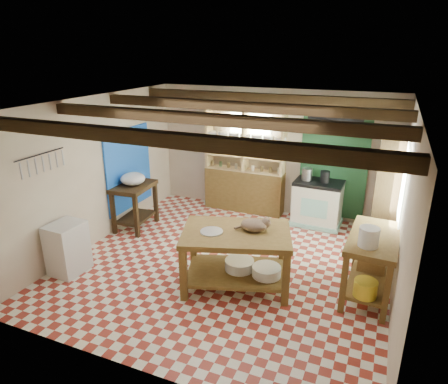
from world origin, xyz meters
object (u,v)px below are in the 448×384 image
at_px(prep_table, 135,206).
at_px(white_cabinet, 67,248).
at_px(right_counter, 370,265).
at_px(cat, 254,225).
at_px(work_table, 236,258).
at_px(stove, 317,203).

distance_m(prep_table, white_cabinet, 1.80).
height_order(white_cabinet, right_counter, right_counter).
relative_size(white_cabinet, cat, 2.09).
bearing_deg(cat, work_table, -178.69).
distance_m(prep_table, cat, 2.99).
distance_m(white_cabinet, cat, 2.95).
height_order(white_cabinet, cat, cat).
relative_size(right_counter, cat, 3.31).
bearing_deg(right_counter, work_table, -161.88).
height_order(stove, white_cabinet, stove).
height_order(stove, right_counter, right_counter).
distance_m(work_table, stove, 2.74).
bearing_deg(work_table, right_counter, -2.55).
distance_m(stove, cat, 2.62).
relative_size(work_table, right_counter, 1.19).
relative_size(stove, cat, 2.36).
xyz_separation_m(prep_table, white_cabinet, (-0.02, -1.80, -0.04)).
xyz_separation_m(white_cabinet, right_counter, (4.40, 1.17, 0.05)).
bearing_deg(work_table, white_cabinet, 176.70).
xyz_separation_m(right_counter, cat, (-1.61, -0.38, 0.50)).
height_order(stove, cat, cat).
distance_m(stove, prep_table, 3.59).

